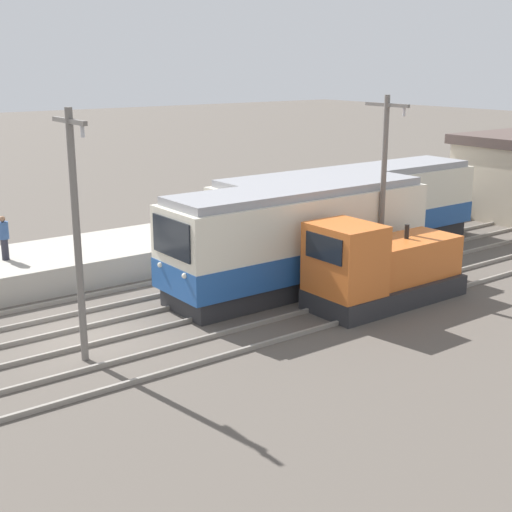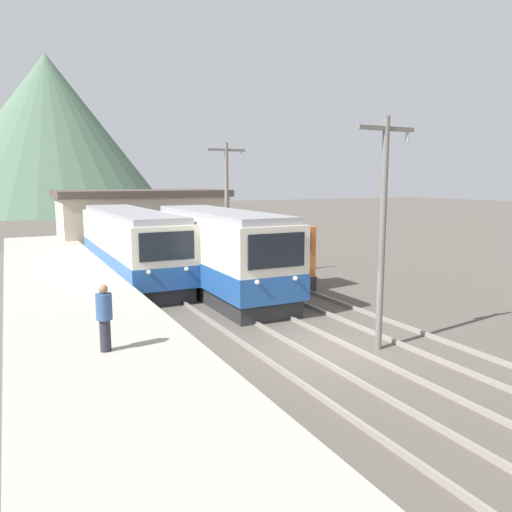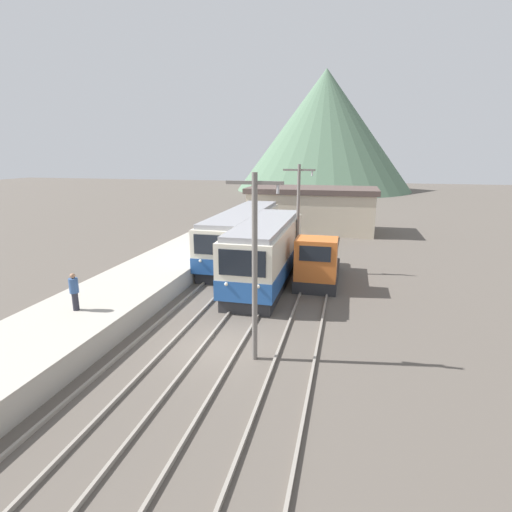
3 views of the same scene
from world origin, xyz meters
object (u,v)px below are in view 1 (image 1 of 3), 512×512
(catenary_mast_near, at_px, (77,228))
(shunting_locomotive, at_px, (380,269))
(catenary_mast_mid, at_px, (383,184))
(person_on_platform, at_px, (4,236))
(commuter_train_left, at_px, (350,213))
(commuter_train_center, at_px, (298,241))

(catenary_mast_near, bearing_deg, shunting_locomotive, 81.59)
(catenary_mast_mid, distance_m, person_on_platform, 13.86)
(shunting_locomotive, height_order, catenary_mast_mid, catenary_mast_mid)
(commuter_train_left, relative_size, catenary_mast_mid, 1.93)
(shunting_locomotive, relative_size, catenary_mast_near, 0.85)
(catenary_mast_mid, bearing_deg, person_on_platform, -125.51)
(shunting_locomotive, distance_m, catenary_mast_mid, 3.36)
(catenary_mast_near, distance_m, person_on_platform, 8.21)
(commuter_train_left, height_order, catenary_mast_mid, catenary_mast_mid)
(commuter_train_left, height_order, catenary_mast_near, catenary_mast_near)
(commuter_train_left, relative_size, person_on_platform, 8.19)
(commuter_train_left, relative_size, commuter_train_center, 1.26)
(commuter_train_left, distance_m, person_on_platform, 14.25)
(commuter_train_center, height_order, shunting_locomotive, commuter_train_center)
(catenary_mast_mid, bearing_deg, shunting_locomotive, -46.52)
(commuter_train_center, bearing_deg, commuter_train_left, 117.96)
(shunting_locomotive, height_order, catenary_mast_near, catenary_mast_near)
(commuter_train_left, xyz_separation_m, shunting_locomotive, (5.80, -4.16, -0.46))
(commuter_train_center, xyz_separation_m, catenary_mast_mid, (1.51, 2.69, 2.03))
(commuter_train_left, bearing_deg, commuter_train_center, -62.04)
(commuter_train_center, height_order, catenary_mast_mid, catenary_mast_mid)
(catenary_mast_near, relative_size, catenary_mast_mid, 1.00)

